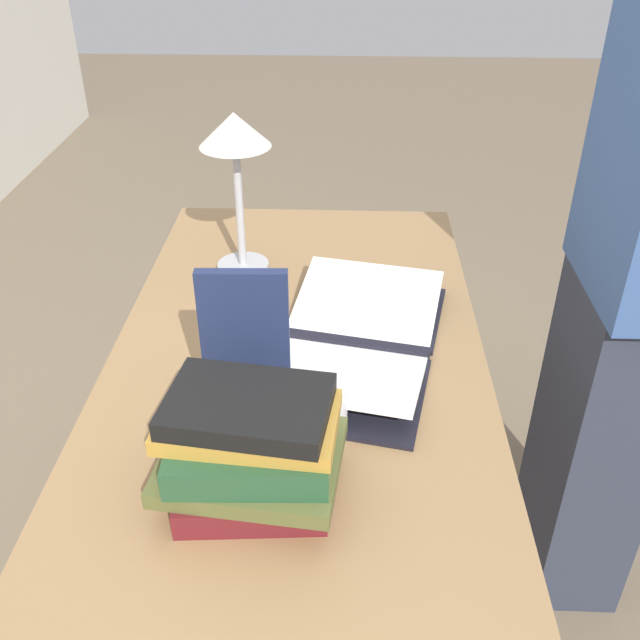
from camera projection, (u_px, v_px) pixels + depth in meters
name	position (u px, v px, depth m)	size (l,w,h in m)	color
ground_plane	(302.00, 608.00, 1.77)	(12.00, 12.00, 0.00)	#70604C
reading_desk	(297.00, 405.00, 1.42)	(1.44, 0.73, 0.75)	#937047
open_book	(354.00, 341.00, 1.40)	(0.58, 0.41, 0.06)	black
book_stack_tall	(251.00, 447.00, 1.05)	(0.24, 0.29, 0.18)	maroon
book_standing_upright	(246.00, 344.00, 1.18)	(0.03, 0.15, 0.28)	#1E284C
reading_lamp	(236.00, 150.00, 1.52)	(0.16, 0.16, 0.37)	#ADADB2
coffee_mug	(320.00, 409.00, 1.17)	(0.09, 0.11, 0.10)	white
person_reader	(637.00, 278.00, 1.43)	(0.36, 0.21, 1.74)	#2D3342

